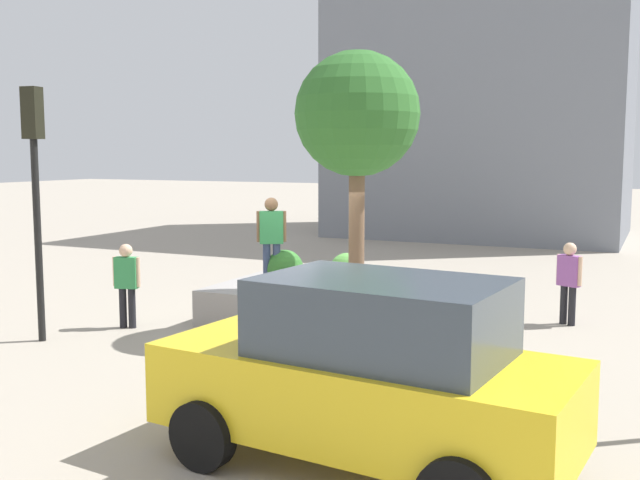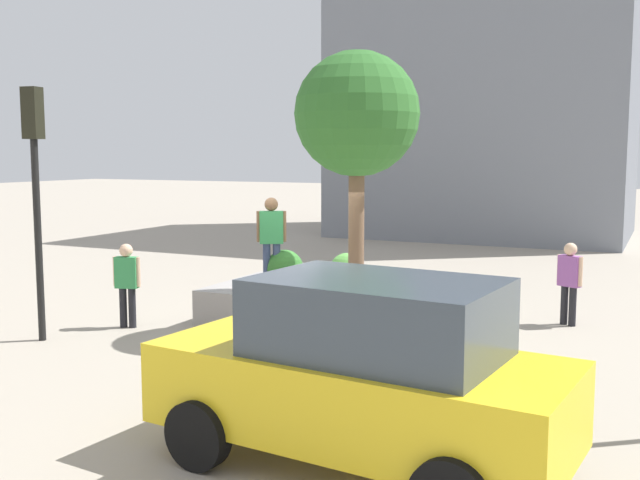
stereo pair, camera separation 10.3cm
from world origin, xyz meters
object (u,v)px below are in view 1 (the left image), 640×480
skateboard (272,285)px  traffic_light_corner (35,169)px  planter_ledge (320,305)px  skateboarder (272,235)px  plaza_tree (357,116)px  taxi_cab (368,372)px  bystander_watching (127,280)px  passerby_with_bag (569,278)px

skateboard → traffic_light_corner: size_ratio=0.19×
planter_ledge → skateboarder: 1.62m
plaza_tree → taxi_cab: plaza_tree is taller
planter_ledge → traffic_light_corner: bearing=40.6°
planter_ledge → bystander_watching: size_ratio=2.57×
planter_ledge → passerby_with_bag: 4.64m
planter_ledge → passerby_with_bag: bearing=-156.7°
plaza_tree → skateboarder: size_ratio=2.63×
taxi_cab → passerby_with_bag: size_ratio=2.83×
taxi_cab → traffic_light_corner: (6.90, -2.46, 1.92)m
skateboarder → taxi_cab: (-3.96, 5.23, -0.69)m
plaza_tree → taxi_cab: 6.44m
skateboarder → traffic_light_corner: size_ratio=0.38×
skateboard → bystander_watching: bearing=32.0°
skateboarder → plaza_tree: bearing=-177.2°
planter_ledge → taxi_cab: taxi_cab is taller
skateboard → traffic_light_corner: traffic_light_corner is taller
skateboard → skateboarder: skateboarder is taller
plaza_tree → skateboard: (1.66, 0.08, -3.09)m
planter_ledge → taxi_cab: (-3.17, 5.66, 0.66)m
taxi_cab → skateboard: bearing=-52.8°
plaza_tree → passerby_with_bag: 4.96m
planter_ledge → plaza_tree: 3.61m
planter_ledge → bystander_watching: 3.58m
plaza_tree → skateboarder: bearing=2.8°
planter_ledge → taxi_cab: size_ratio=0.91×
skateboarder → skateboard: bearing=45.0°
skateboarder → bystander_watching: 2.76m
passerby_with_bag → bystander_watching: (7.26, 3.65, 0.00)m
planter_ledge → skateboarder: bearing=28.6°
passerby_with_bag → planter_ledge: bearing=23.3°
bystander_watching → skateboarder: bearing=-148.0°
traffic_light_corner → bystander_watching: (-0.70, -1.37, -2.03)m
plaza_tree → bystander_watching: size_ratio=2.76×
skateboarder → taxi_cab: bearing=127.2°
planter_ledge → taxi_cab: 6.52m
skateboard → skateboarder: (-0.00, -0.00, 0.95)m
traffic_light_corner → plaza_tree: bearing=-148.3°
taxi_cab → bystander_watching: size_ratio=2.83×
planter_ledge → skateboarder: (0.79, 0.43, 1.34)m
skateboard → passerby_with_bag: passerby_with_bag is taller
bystander_watching → skateboard: bearing=-148.0°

